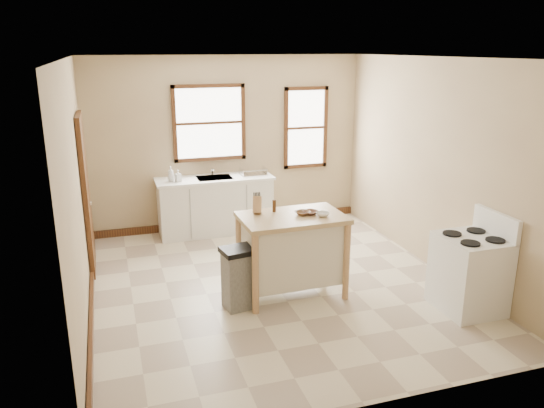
% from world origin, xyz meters
% --- Properties ---
extents(floor, '(5.00, 5.00, 0.00)m').
position_xyz_m(floor, '(0.00, 0.00, 0.00)').
color(floor, beige).
rests_on(floor, ground).
extents(ceiling, '(5.00, 5.00, 0.00)m').
position_xyz_m(ceiling, '(0.00, 0.00, 2.80)').
color(ceiling, white).
rests_on(ceiling, ground).
extents(wall_back, '(4.50, 0.04, 2.80)m').
position_xyz_m(wall_back, '(0.00, 2.50, 1.40)').
color(wall_back, tan).
rests_on(wall_back, ground).
extents(wall_left, '(0.04, 5.00, 2.80)m').
position_xyz_m(wall_left, '(-2.25, 0.00, 1.40)').
color(wall_left, tan).
rests_on(wall_left, ground).
extents(wall_right, '(0.04, 5.00, 2.80)m').
position_xyz_m(wall_right, '(2.25, 0.00, 1.40)').
color(wall_right, tan).
rests_on(wall_right, ground).
extents(window_main, '(1.17, 0.06, 1.22)m').
position_xyz_m(window_main, '(-0.30, 2.48, 1.75)').
color(window_main, '#391C0F').
rests_on(window_main, wall_back).
extents(window_side, '(0.77, 0.06, 1.37)m').
position_xyz_m(window_side, '(1.35, 2.48, 1.60)').
color(window_side, '#391C0F').
rests_on(window_side, wall_back).
extents(door_left, '(0.06, 0.90, 2.10)m').
position_xyz_m(door_left, '(-2.21, 1.30, 1.05)').
color(door_left, '#391C0F').
rests_on(door_left, ground).
extents(baseboard_back, '(4.50, 0.04, 0.12)m').
position_xyz_m(baseboard_back, '(0.00, 2.47, 0.06)').
color(baseboard_back, '#391C0F').
rests_on(baseboard_back, ground).
extents(baseboard_left, '(0.04, 5.00, 0.12)m').
position_xyz_m(baseboard_left, '(-2.22, 0.00, 0.06)').
color(baseboard_left, '#391C0F').
rests_on(baseboard_left, ground).
extents(sink_counter, '(1.86, 0.62, 0.92)m').
position_xyz_m(sink_counter, '(-0.30, 2.20, 0.46)').
color(sink_counter, silver).
rests_on(sink_counter, ground).
extents(faucet, '(0.03, 0.03, 0.22)m').
position_xyz_m(faucet, '(-0.30, 2.38, 1.03)').
color(faucet, silver).
rests_on(faucet, sink_counter).
extents(soap_bottle_a, '(0.11, 0.11, 0.24)m').
position_xyz_m(soap_bottle_a, '(-0.99, 2.15, 1.04)').
color(soap_bottle_a, '#B2B2B2').
rests_on(soap_bottle_a, sink_counter).
extents(soap_bottle_b, '(0.10, 0.11, 0.19)m').
position_xyz_m(soap_bottle_b, '(-0.89, 2.11, 1.01)').
color(soap_bottle_b, '#B2B2B2').
rests_on(soap_bottle_b, sink_counter).
extents(dish_rack, '(0.48, 0.41, 0.10)m').
position_xyz_m(dish_rack, '(0.34, 2.20, 0.97)').
color(dish_rack, silver).
rests_on(dish_rack, sink_counter).
extents(kitchen_island, '(1.25, 0.81, 1.01)m').
position_xyz_m(kitchen_island, '(0.12, -0.29, 0.50)').
color(kitchen_island, tan).
rests_on(kitchen_island, ground).
extents(knife_block, '(0.13, 0.13, 0.20)m').
position_xyz_m(knife_block, '(-0.24, -0.08, 1.11)').
color(knife_block, tan).
rests_on(knife_block, kitchen_island).
extents(pepper_grinder, '(0.05, 0.05, 0.15)m').
position_xyz_m(pepper_grinder, '(-0.04, -0.09, 1.08)').
color(pepper_grinder, '#432712').
rests_on(pepper_grinder, kitchen_island).
extents(bowl_a, '(0.22, 0.22, 0.04)m').
position_xyz_m(bowl_a, '(0.25, -0.30, 1.03)').
color(bowl_a, brown).
rests_on(bowl_a, kitchen_island).
extents(bowl_b, '(0.24, 0.24, 0.04)m').
position_xyz_m(bowl_b, '(0.35, -0.31, 1.03)').
color(bowl_b, brown).
rests_on(bowl_b, kitchen_island).
extents(bowl_c, '(0.19, 0.19, 0.05)m').
position_xyz_m(bowl_c, '(0.46, -0.42, 1.03)').
color(bowl_c, silver).
rests_on(bowl_c, kitchen_island).
extents(trash_bin, '(0.43, 0.38, 0.73)m').
position_xyz_m(trash_bin, '(-0.58, -0.45, 0.37)').
color(trash_bin, gray).
rests_on(trash_bin, ground).
extents(gas_stove, '(0.71, 0.71, 1.14)m').
position_xyz_m(gas_stove, '(1.92, -1.28, 0.57)').
color(gas_stove, white).
rests_on(gas_stove, ground).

